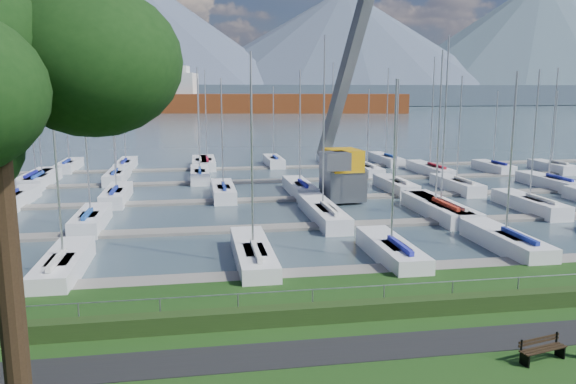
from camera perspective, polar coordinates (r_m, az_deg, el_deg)
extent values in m
cube|color=black|center=(20.87, 7.05, -15.54)|extent=(160.00, 2.00, 0.04)
cube|color=#3D4F59|center=(281.18, -8.42, 8.27)|extent=(800.00, 540.00, 0.20)
cube|color=#203513|center=(23.01, 5.20, -12.03)|extent=(80.00, 0.70, 0.70)
cylinder|color=gray|center=(23.07, 4.98, -9.71)|extent=(80.00, 0.04, 0.04)
cube|color=#41505F|center=(351.03, -8.69, 9.69)|extent=(900.00, 80.00, 12.00)
cone|color=#465167|center=(430.24, -20.20, 16.16)|extent=(340.00, 340.00, 115.00)
cone|color=#465267|center=(447.43, 5.71, 14.55)|extent=(300.00, 300.00, 85.00)
cone|color=#455765|center=(526.91, 24.13, 13.89)|extent=(320.00, 320.00, 100.00)
cube|color=#66625F|center=(29.05, 1.97, -8.37)|extent=(90.00, 1.60, 0.25)
cube|color=gray|center=(38.52, -0.98, -3.66)|extent=(90.00, 1.60, 0.25)
cube|color=gray|center=(48.20, -2.74, -0.83)|extent=(90.00, 1.60, 0.25)
cube|color=slate|center=(57.98, -3.90, 1.06)|extent=(90.00, 1.60, 0.25)
cube|color=slate|center=(67.84, -4.73, 2.40)|extent=(90.00, 1.60, 0.25)
cube|color=black|center=(21.08, 22.91, -15.39)|extent=(0.15, 0.40, 0.45)
cube|color=black|center=(21.02, 22.64, -14.18)|extent=(0.06, 0.06, 0.40)
cube|color=black|center=(22.18, 25.90, -14.32)|extent=(0.15, 0.40, 0.45)
cube|color=black|center=(22.12, 25.63, -13.16)|extent=(0.06, 0.06, 0.40)
cube|color=black|center=(21.44, 24.80, -14.43)|extent=(1.77, 0.51, 0.04)
cube|color=black|center=(21.53, 24.49, -14.30)|extent=(1.77, 0.51, 0.04)
cube|color=black|center=(21.62, 24.20, -14.17)|extent=(1.77, 0.51, 0.04)
cube|color=black|center=(21.59, 24.13, -13.72)|extent=(1.76, 0.45, 0.08)
cube|color=black|center=(21.54, 24.15, -13.42)|extent=(1.76, 0.45, 0.08)
cylinder|color=black|center=(16.73, -26.47, -8.11)|extent=(0.70, 0.70, 8.21)
sphere|color=black|center=(17.80, -19.24, 12.42)|extent=(5.24, 5.24, 5.24)
cube|color=#575B5F|center=(47.73, 5.56, 0.76)|extent=(3.46, 3.46, 2.60)
cube|color=orange|center=(47.43, 5.61, 3.26)|extent=(2.88, 3.61, 1.80)
cube|color=#515457|center=(52.00, 6.44, 13.80)|extent=(3.84, 11.10, 19.89)
cube|color=slate|center=(45.19, 4.80, 3.18)|extent=(2.18, 2.36, 1.40)
cube|color=brown|center=(238.29, -1.62, 8.73)|extent=(112.75, 37.67, 10.00)
cube|color=silver|center=(243.02, -11.00, 10.34)|extent=(16.28, 16.28, 12.00)
cube|color=silver|center=(243.15, -11.06, 11.99)|extent=(9.30, 9.30, 4.00)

